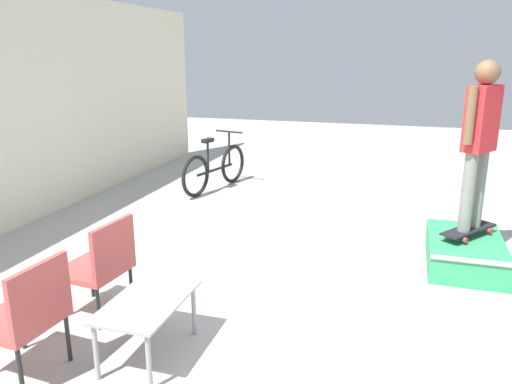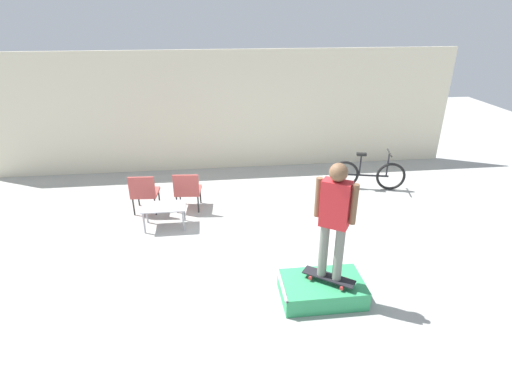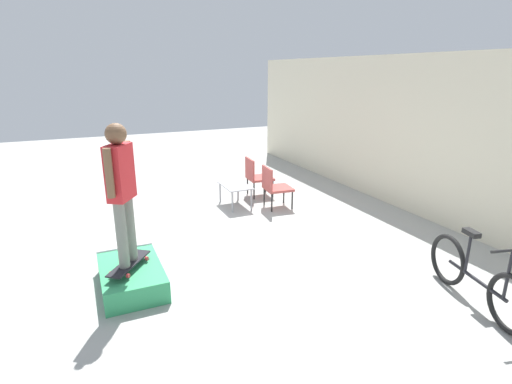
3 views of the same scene
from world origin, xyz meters
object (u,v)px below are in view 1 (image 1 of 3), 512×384
at_px(skate_ramp_box, 465,252).
at_px(person_skater, 480,132).
at_px(patio_chair_left, 26,313).
at_px(skateboard_on_ramp, 468,230).
at_px(coffee_table, 147,308).
at_px(bicycle, 215,168).
at_px(patio_chair_right, 100,263).

relative_size(skate_ramp_box, person_skater, 0.70).
height_order(skate_ramp_box, patio_chair_left, patio_chair_left).
height_order(skateboard_on_ramp, person_skater, person_skater).
distance_m(person_skater, patio_chair_left, 4.41).
distance_m(person_skater, coffee_table, 3.66).
relative_size(skateboard_on_ramp, person_skater, 0.42).
height_order(skateboard_on_ramp, coffee_table, coffee_table).
bearing_deg(skateboard_on_ramp, person_skater, -53.26).
bearing_deg(person_skater, skate_ramp_box, -159.70).
height_order(person_skater, coffee_table, person_skater).
height_order(coffee_table, bicycle, bicycle).
distance_m(skateboard_on_ramp, bicycle, 4.21).
relative_size(skate_ramp_box, bicycle, 0.73).
bearing_deg(coffee_table, skate_ramp_box, -44.33).
relative_size(person_skater, patio_chair_right, 2.03).
distance_m(coffee_table, patio_chair_left, 0.81).
xyz_separation_m(coffee_table, bicycle, (4.57, 1.27, -0.03)).
height_order(skate_ramp_box, skateboard_on_ramp, skateboard_on_ramp).
bearing_deg(skate_ramp_box, skateboard_on_ramp, -12.73).
distance_m(patio_chair_right, bicycle, 4.18).
bearing_deg(patio_chair_right, patio_chair_left, 5.37).
relative_size(patio_chair_right, bicycle, 0.51).
xyz_separation_m(person_skater, coffee_table, (-2.55, 2.43, -1.03)).
bearing_deg(skateboard_on_ramp, bicycle, 98.09).
distance_m(skateboard_on_ramp, patio_chair_right, 3.76).
bearing_deg(patio_chair_right, person_skater, 129.67).
xyz_separation_m(skateboard_on_ramp, coffee_table, (-2.55, 2.43, 0.02)).
bearing_deg(person_skater, bicycle, 94.38).
bearing_deg(patio_chair_left, person_skater, 138.33).
bearing_deg(skateboard_on_ramp, skate_ramp_box, -155.98).
distance_m(skate_ramp_box, patio_chair_right, 3.71).
relative_size(coffee_table, patio_chair_left, 0.97).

